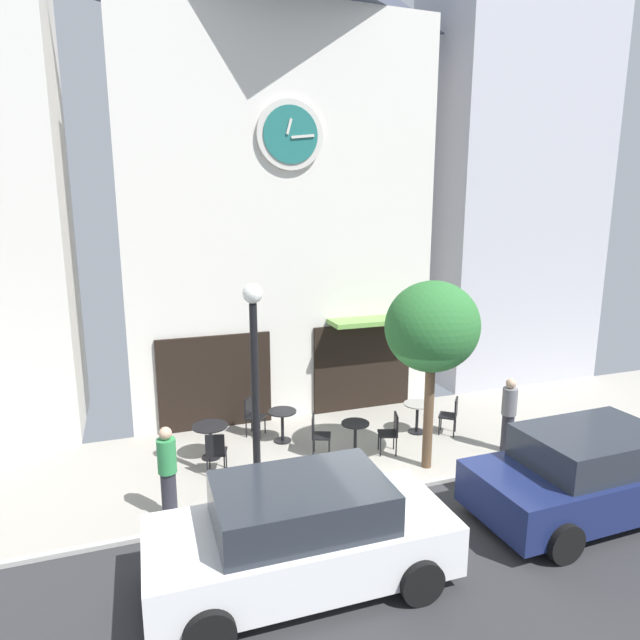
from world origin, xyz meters
The scene contains 18 objects.
ground_plane centered at (0.00, -0.95, -0.02)m, with size 29.23×10.49×0.13m.
clock_building centered at (-0.77, 5.69, 6.37)m, with size 7.76×4.24×12.32m.
neighbor_building_right centered at (6.68, 5.88, 7.93)m, with size 5.14×3.21×15.87m.
street_lamp centered at (-2.48, 0.85, 2.03)m, with size 0.36×0.36×4.00m.
street_tree centered at (1.07, 0.70, 2.96)m, with size 1.92×1.72×3.90m.
cafe_table_near_curb centered at (-3.09, 2.60, 0.54)m, with size 0.76×0.76×0.74m.
cafe_table_near_door centered at (-1.42, 2.89, 0.50)m, with size 0.65×0.65×0.74m.
cafe_table_center centered at (-0.13, 1.67, 0.49)m, with size 0.61×0.61×0.75m.
cafe_table_center_left centered at (1.75, 2.31, 0.50)m, with size 0.66×0.66×0.73m.
cafe_chair_facing_street centered at (-1.99, 3.47, 0.53)m, with size 0.56×0.56×0.90m.
cafe_chair_under_awning centered at (2.46, 1.95, 0.53)m, with size 0.56×0.56×0.90m.
cafe_chair_facing_wall centered at (-3.10, 1.82, 0.53)m, with size 0.49×0.49×0.90m.
cafe_chair_corner centered at (0.66, 1.52, 0.53)m, with size 0.51×0.51×0.90m.
cafe_chair_near_lamp centered at (-0.89, 1.95, 0.53)m, with size 0.52×0.52×0.90m.
pedestrian_green centered at (-4.10, 0.55, 0.86)m, with size 0.45×0.45×1.67m.
pedestrian_grey centered at (3.12, 0.76, 0.86)m, with size 0.40×0.40×1.67m.
parked_car_white centered at (-2.44, -1.80, 0.76)m, with size 4.33×2.08×1.55m.
parked_car_navy centered at (2.86, -1.76, 0.76)m, with size 4.33×2.07×1.55m.
Camera 1 is at (-4.47, -8.32, 5.31)m, focal length 30.28 mm.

